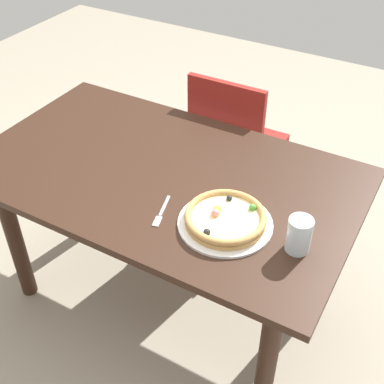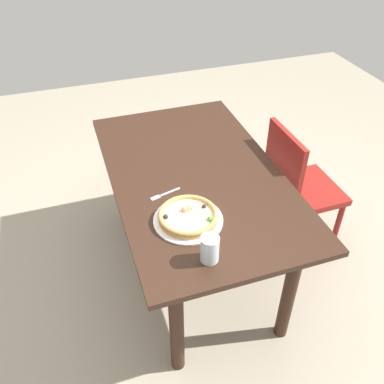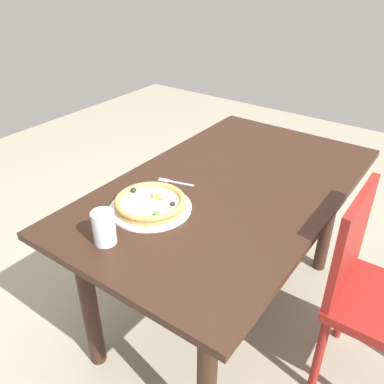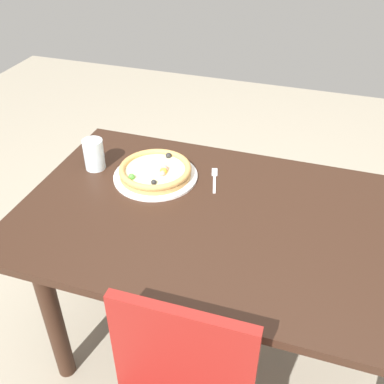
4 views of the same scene
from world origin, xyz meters
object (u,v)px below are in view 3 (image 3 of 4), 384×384
Objects in this scene: dining_table at (228,206)px; chair_near at (372,292)px; plate at (151,208)px; drinking_glass at (104,228)px; pizza at (150,202)px; fork at (173,182)px.

dining_table is 1.69× the size of chair_near.
plate is 2.63× the size of drinking_glass.
chair_near reaches higher than dining_table.
plate is (-0.34, 0.81, 0.26)m from chair_near.
pizza is at bearing -67.50° from chair_near.
chair_near is 5.41× the size of fork.
drinking_glass reaches higher than dining_table.
drinking_glass is (-0.59, 0.79, 0.32)m from chair_near.
fork is 1.33× the size of drinking_glass.
drinking_glass is at bearing -177.49° from pizza.
chair_near is 0.91m from plate.
dining_table is 0.39m from plate.
chair_near reaches higher than fork.
plate is 1.16× the size of pizza.
chair_near is (-0.00, -0.65, -0.14)m from dining_table.
chair_near reaches higher than drinking_glass.
dining_table is 9.12× the size of fork.
drinking_glass reaches higher than pizza.
chair_near is at bearing -66.92° from plate.
drinking_glass is at bearing 83.63° from fork.
plate reaches higher than fork.
plate is at bearing 2.58° from drinking_glass.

